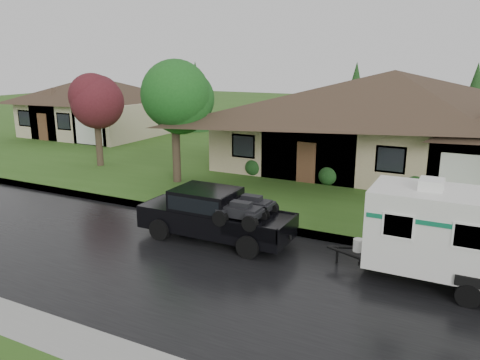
{
  "coord_description": "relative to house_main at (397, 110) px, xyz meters",
  "views": [
    {
      "loc": [
        6.32,
        -13.35,
        6.35
      ],
      "look_at": [
        -1.48,
        2.0,
        1.87
      ],
      "focal_mm": 35.0,
      "sensor_mm": 36.0,
      "label": 1
    }
  ],
  "objects": [
    {
      "name": "ground",
      "position": [
        -2.29,
        -13.84,
        -3.59
      ],
      "size": [
        140.0,
        140.0,
        0.0
      ],
      "primitive_type": "plane",
      "color": "#30581B",
      "rests_on": "ground"
    },
    {
      "name": "tree_left_green",
      "position": [
        -9.55,
        -7.67,
        0.81
      ],
      "size": [
        3.7,
        3.7,
        6.12
      ],
      "color": "#382B1E",
      "rests_on": "lawn"
    },
    {
      "name": "road",
      "position": [
        -2.29,
        -15.84,
        -3.59
      ],
      "size": [
        140.0,
        8.0,
        0.01
      ],
      "primitive_type": "cube",
      "color": "black",
      "rests_on": "ground"
    },
    {
      "name": "house_main",
      "position": [
        0.0,
        0.0,
        0.0
      ],
      "size": [
        19.44,
        10.8,
        6.9
      ],
      "color": "tan",
      "rests_on": "lawn"
    },
    {
      "name": "tree_red",
      "position": [
        -15.82,
        -6.59,
        0.38
      ],
      "size": [
        3.33,
        3.33,
        5.51
      ],
      "color": "#382B1E",
      "rests_on": "lawn"
    },
    {
      "name": "house_far",
      "position": [
        -24.07,
        2.02,
        -0.62
      ],
      "size": [
        10.8,
        8.64,
        5.8
      ],
      "color": "tan",
      "rests_on": "lawn"
    },
    {
      "name": "shrub_row",
      "position": [
        -0.29,
        -4.54,
        -2.94
      ],
      "size": [
        13.6,
        1.0,
        1.0
      ],
      "color": "#143814",
      "rests_on": "lawn"
    },
    {
      "name": "lawn",
      "position": [
        -2.29,
        1.16,
        -3.52
      ],
      "size": [
        140.0,
        26.0,
        0.15
      ],
      "primitive_type": "cube",
      "color": "#30581B",
      "rests_on": "ground"
    },
    {
      "name": "pickup_truck",
      "position": [
        -4.04,
        -13.48,
        -2.6
      ],
      "size": [
        5.57,
        2.12,
        1.86
      ],
      "color": "black",
      "rests_on": "ground"
    },
    {
      "name": "curb",
      "position": [
        -2.29,
        -11.59,
        -3.52
      ],
      "size": [
        140.0,
        0.5,
        0.15
      ],
      "primitive_type": "cube",
      "color": "gray",
      "rests_on": "ground"
    }
  ]
}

